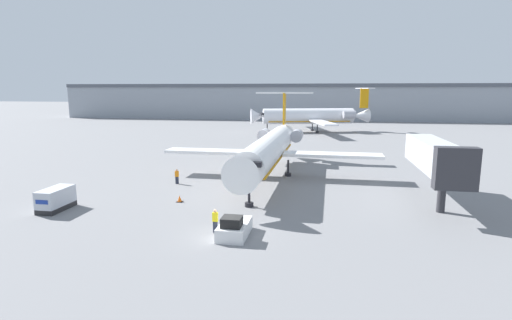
% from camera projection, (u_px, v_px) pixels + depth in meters
% --- Properties ---
extents(ground_plane, '(600.00, 600.00, 0.00)m').
position_uv_depth(ground_plane, '(229.00, 236.00, 29.20)').
color(ground_plane, slate).
extents(terminal_building, '(180.00, 16.80, 12.66)m').
position_uv_depth(terminal_building, '(307.00, 102.00, 144.55)').
color(terminal_building, '#8C939E').
rests_on(terminal_building, ground).
extents(airplane_main, '(26.61, 32.00, 10.19)m').
position_uv_depth(airplane_main, '(270.00, 148.00, 48.28)').
color(airplane_main, white).
rests_on(airplane_main, ground).
extents(pushback_tug, '(2.02, 3.81, 1.68)m').
position_uv_depth(pushback_tug, '(234.00, 228.00, 29.16)').
color(pushback_tug, silver).
rests_on(pushback_tug, ground).
extents(luggage_cart, '(1.65, 3.61, 1.97)m').
position_uv_depth(luggage_cart, '(56.00, 199.00, 35.43)').
color(luggage_cart, '#232326').
rests_on(luggage_cart, ground).
extents(worker_near_tug, '(0.40, 0.26, 1.83)m').
position_uv_depth(worker_near_tug, '(215.00, 220.00, 29.75)').
color(worker_near_tug, '#232838').
rests_on(worker_near_tug, ground).
extents(worker_by_wing, '(0.40, 0.24, 1.72)m').
position_uv_depth(worker_by_wing, '(177.00, 176.00, 45.31)').
color(worker_by_wing, '#232838').
rests_on(worker_by_wing, ground).
extents(traffic_cone_left, '(0.58, 0.58, 0.63)m').
position_uv_depth(traffic_cone_left, '(180.00, 199.00, 38.07)').
color(traffic_cone_left, black).
rests_on(traffic_cone_left, ground).
extents(airplane_parked_far_left, '(30.53, 33.03, 11.05)m').
position_uv_depth(airplane_parked_far_left, '(312.00, 116.00, 100.78)').
color(airplane_parked_far_left, white).
rests_on(airplane_parked_far_left, ground).
extents(jet_bridge, '(3.20, 13.87, 6.19)m').
position_uv_depth(jet_bridge, '(435.00, 157.00, 36.93)').
color(jet_bridge, '#2D2D33').
rests_on(jet_bridge, ground).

